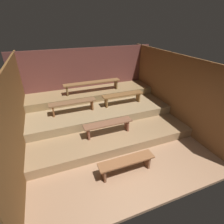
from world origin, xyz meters
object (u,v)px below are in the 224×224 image
Objects in this scene: bench_middle_left at (73,104)px; bench_middle_right at (123,96)px; bench_upper_center at (92,84)px; bench_floor_center at (126,163)px; bench_lower_center at (108,125)px.

bench_middle_left and bench_middle_right have the same top height.
bench_middle_left is 0.70× the size of bench_upper_center.
bench_upper_center is at bearing 87.03° from bench_floor_center.
bench_middle_right is 1.34m from bench_upper_center.
bench_upper_center reaches higher than bench_lower_center.
bench_middle_left is at bearing -135.92° from bench_upper_center.
bench_middle_right is 0.70× the size of bench_upper_center.
bench_floor_center is at bearing -73.43° from bench_middle_left.
bench_lower_center is 0.96× the size of bench_middle_left.
bench_middle_left is at bearing 180.00° from bench_middle_right.
bench_middle_left reaches higher than bench_lower_center.
bench_floor_center is 3.71m from bench_upper_center.
bench_middle_left is 1.00× the size of bench_middle_right.
bench_floor_center is 1.40m from bench_lower_center.
bench_lower_center is 2.31m from bench_upper_center.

